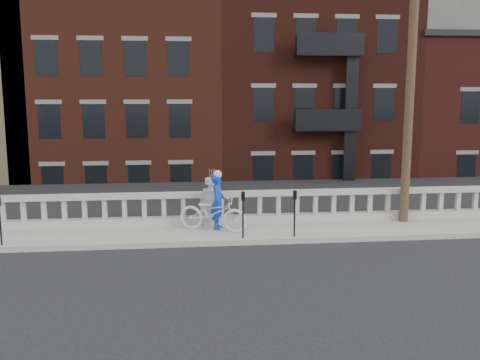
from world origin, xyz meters
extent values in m
plane|color=black|center=(0.00, 0.00, 0.00)|extent=(120.00, 120.00, 0.00)
cube|color=#9B9790|center=(0.00, 3.00, 0.07)|extent=(32.00, 2.20, 0.15)
cube|color=#9B9790|center=(0.00, 3.95, 0.28)|extent=(28.00, 0.34, 0.25)
cube|color=#9B9790|center=(0.00, 3.95, 1.10)|extent=(28.00, 0.34, 0.16)
cube|color=#9B9790|center=(0.00, 3.95, 0.70)|extent=(0.55, 0.55, 1.10)
cylinder|color=#9B9790|center=(0.00, 3.95, 1.35)|extent=(0.24, 0.24, 0.20)
cylinder|color=#9B9790|center=(0.00, 3.95, 1.53)|extent=(0.44, 0.44, 0.18)
cube|color=#605E59|center=(0.00, 4.30, -2.42)|extent=(36.00, 0.50, 5.15)
cube|color=black|center=(0.00, 25.95, -5.25)|extent=(80.00, 44.00, 0.50)
cube|color=#595651|center=(-2.00, 8.45, -3.00)|extent=(16.00, 7.00, 4.00)
cube|color=#595651|center=(22.00, 32.95, 4.00)|extent=(14.00, 14.00, 18.00)
cube|color=#4F2116|center=(-4.00, 19.95, 2.00)|extent=(10.00, 14.00, 14.00)
cube|color=black|center=(-4.00, 19.95, 9.15)|extent=(10.30, 14.30, 0.30)
cube|color=#3C1610|center=(6.00, 19.95, 2.75)|extent=(10.00, 14.00, 15.50)
cube|color=#4B1A16|center=(16.00, 19.95, 1.00)|extent=(10.00, 14.00, 12.00)
cube|color=black|center=(16.00, 19.95, 7.15)|extent=(10.30, 14.30, 0.30)
cylinder|color=#422D1E|center=(6.20, 3.60, 5.15)|extent=(0.28, 0.28, 10.00)
cylinder|color=black|center=(-5.89, 2.15, 0.70)|extent=(0.05, 0.05, 1.10)
cylinder|color=black|center=(0.78, 2.15, 0.70)|extent=(0.05, 0.05, 1.10)
cube|color=black|center=(0.78, 2.15, 1.38)|extent=(0.10, 0.08, 0.26)
cube|color=black|center=(0.78, 2.10, 1.42)|extent=(0.06, 0.01, 0.08)
cylinder|color=black|center=(2.28, 2.15, 0.70)|extent=(0.05, 0.05, 1.10)
cube|color=black|center=(2.28, 2.15, 1.38)|extent=(0.10, 0.08, 0.26)
cube|color=black|center=(2.28, 2.10, 1.42)|extent=(0.06, 0.01, 0.08)
imported|color=silver|center=(-0.03, 3.08, 0.71)|extent=(2.25, 1.54, 1.12)
imported|color=#0D3BC8|center=(0.13, 3.31, 1.00)|extent=(0.54, 0.70, 1.71)
camera|label=1|loc=(-0.92, -12.65, 4.30)|focal=40.00mm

